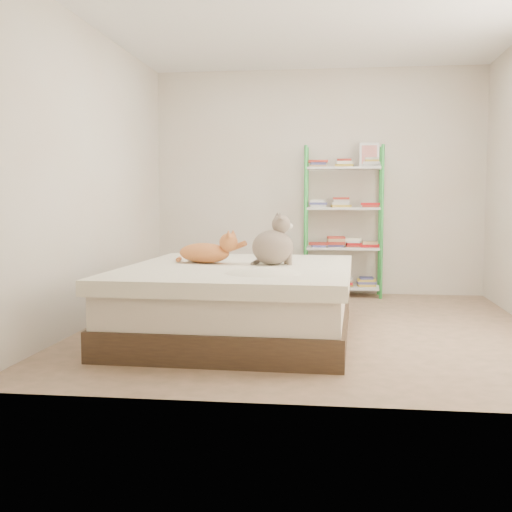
% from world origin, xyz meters
% --- Properties ---
extents(room, '(3.81, 4.21, 2.61)m').
position_xyz_m(room, '(0.00, 0.00, 1.30)').
color(room, tan).
rests_on(room, ground).
extents(bed, '(1.84, 2.27, 0.57)m').
position_xyz_m(bed, '(-0.55, -0.37, 0.28)').
color(bed, '#483420').
rests_on(bed, ground).
extents(orange_cat, '(0.59, 0.41, 0.21)m').
position_xyz_m(orange_cat, '(-0.87, -0.19, 0.67)').
color(orange_cat, '#F0974F').
rests_on(orange_cat, bed).
extents(grey_cat, '(0.44, 0.41, 0.41)m').
position_xyz_m(grey_cat, '(-0.29, -0.27, 0.77)').
color(grey_cat, gray).
rests_on(grey_cat, bed).
extents(shelf_unit, '(0.88, 0.36, 1.74)m').
position_xyz_m(shelf_unit, '(0.31, 1.88, 0.82)').
color(shelf_unit, green).
rests_on(shelf_unit, ground).
extents(cardboard_box, '(0.57, 0.56, 0.40)m').
position_xyz_m(cardboard_box, '(-0.19, 0.61, 0.18)').
color(cardboard_box, '#947854').
rests_on(cardboard_box, ground).
extents(white_bin, '(0.38, 0.34, 0.42)m').
position_xyz_m(white_bin, '(-0.73, 1.85, 0.21)').
color(white_bin, silver).
rests_on(white_bin, ground).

